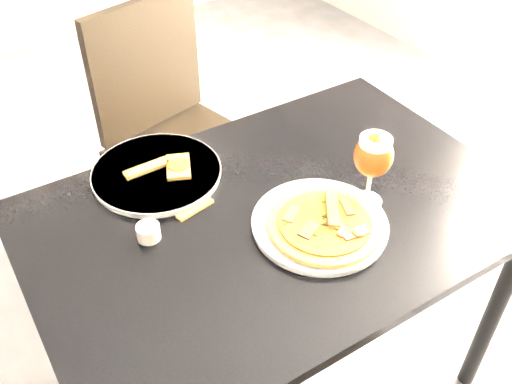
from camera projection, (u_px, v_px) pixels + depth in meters
dining_table at (277, 236)px, 1.45m from camera, size 1.22×0.83×0.75m
chair_far at (177, 134)px, 2.00m from camera, size 0.55×0.55×0.99m
plate_main at (320, 224)px, 1.34m from camera, size 0.41×0.41×0.02m
pizza at (324, 224)px, 1.32m from camera, size 0.26×0.26×0.03m
plate_second at (157, 173)px, 1.49m from camera, size 0.44×0.44×0.02m
crust_scraps at (168, 167)px, 1.49m from camera, size 0.18×0.12×0.01m
loose_crust at (195, 209)px, 1.39m from camera, size 0.11×0.04×0.01m
sauce_cup at (148, 232)px, 1.31m from camera, size 0.06×0.06×0.04m
beer_glass at (374, 156)px, 1.33m from camera, size 0.09×0.09×0.20m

